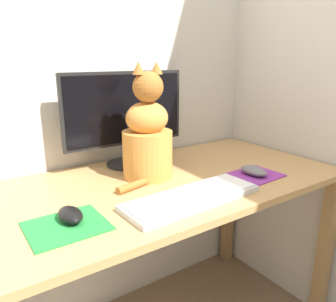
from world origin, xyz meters
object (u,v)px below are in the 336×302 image
at_px(cat, 147,136).
at_px(monitor, 126,115).
at_px(computer_mouse_right, 254,171).
at_px(keyboard, 192,197).
at_px(computer_mouse_left, 70,215).

bearing_deg(cat, monitor, 97.63).
distance_m(computer_mouse_right, cat, 0.42).
relative_size(monitor, computer_mouse_right, 4.55).
xyz_separation_m(keyboard, cat, (-0.00, 0.26, 0.14)).
relative_size(keyboard, computer_mouse_left, 4.50).
xyz_separation_m(monitor, computer_mouse_right, (0.33, -0.39, -0.19)).
relative_size(monitor, cat, 1.24).
bearing_deg(computer_mouse_right, cat, 146.80).
bearing_deg(monitor, computer_mouse_right, -49.04).
bearing_deg(keyboard, computer_mouse_left, 165.30).
distance_m(monitor, cat, 0.18).
bearing_deg(keyboard, monitor, 87.98).
bearing_deg(computer_mouse_left, computer_mouse_right, -2.62).
height_order(computer_mouse_left, cat, cat).
relative_size(keyboard, computer_mouse_right, 4.07).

